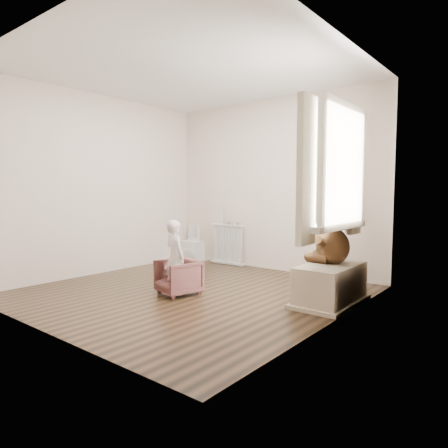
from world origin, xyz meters
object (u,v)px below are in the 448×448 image
Objects in this scene: toy_vanity at (192,244)px; teddy_bear at (333,241)px; toy_bench at (330,285)px; child at (175,257)px; armchair at (178,277)px; radiator at (228,241)px; plush_cat at (349,211)px.

teddy_bear is at bearing -17.83° from toy_vanity.
toy_vanity is at bearing 160.79° from toy_bench.
child is 1.79m from teddy_bear.
toy_vanity is 1.34× the size of armchair.
toy_bench is at bearing -136.56° from child.
child is at bearing -69.06° from radiator.
toy_bench reaches higher than armchair.
child reaches higher than toy_vanity.
toy_vanity is at bearing 145.29° from armchair.
child is at bearing -148.46° from teddy_bear.
child is (0.00, -0.05, 0.25)m from armchair.
toy_bench is 0.48m from teddy_bear.
radiator reaches higher than toy_bench.
armchair is 0.52× the size of child.
armchair is 1.81m from teddy_bear.
plush_cat reaches higher than toy_bench.
toy_vanity is at bearing -35.47° from child.
toy_vanity is 2.28× the size of plush_cat.
toy_vanity reaches higher than armchair.
toy_bench is 0.82m from plush_cat.
toy_vanity is 3.43m from plush_cat.
child is 1.77m from toy_bench.
toy_vanity is 2.43m from child.
radiator is 0.77× the size of child.
toy_vanity is 0.70× the size of child.
toy_bench is at bearing -25.74° from radiator.
toy_bench is at bearing -74.97° from teddy_bear.
armchair is 0.77× the size of teddy_bear.
toy_bench is 3.40× the size of plush_cat.
plush_cat is at bearing -22.04° from radiator.
plush_cat is (0.14, 0.12, 0.80)m from toy_bench.
plush_cat reaches higher than armchair.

